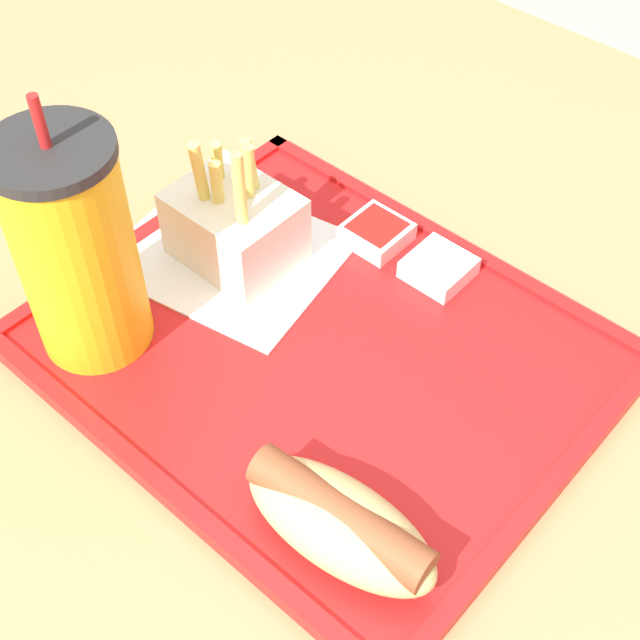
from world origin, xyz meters
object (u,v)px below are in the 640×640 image
at_px(sauce_cup_mayo, 439,267).
at_px(sauce_cup_ketchup, 377,232).
at_px(hot_dog_far, 340,522).
at_px(soda_cup, 76,249).
at_px(fries_carton, 235,225).

xyz_separation_m(sauce_cup_mayo, sauce_cup_ketchup, (0.06, 0.00, 0.00)).
bearing_deg(hot_dog_far, soda_cup, -2.26).
height_order(soda_cup, sauce_cup_mayo, soda_cup).
distance_m(hot_dog_far, sauce_cup_ketchup, 0.27).
bearing_deg(hot_dog_far, fries_carton, -31.07).
distance_m(fries_carton, sauce_cup_mayo, 0.16).
height_order(sauce_cup_mayo, sauce_cup_ketchup, same).
bearing_deg(soda_cup, fries_carton, -98.40).
distance_m(soda_cup, hot_dog_far, 0.25).
relative_size(fries_carton, sauce_cup_mayo, 2.54).
bearing_deg(sauce_cup_ketchup, fries_carton, 50.87).
xyz_separation_m(fries_carton, sauce_cup_mayo, (-0.13, -0.09, -0.02)).
xyz_separation_m(hot_dog_far, sauce_cup_mayo, (0.09, -0.22, -0.01)).
bearing_deg(soda_cup, hot_dog_far, 177.74).
distance_m(soda_cup, sauce_cup_mayo, 0.27).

